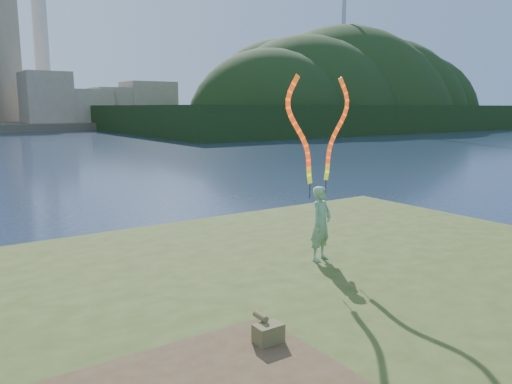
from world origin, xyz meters
TOP-DOWN VIEW (x-y plane):
  - ground at (0.00, 0.00)m, footprint 320.00×320.00m
  - grassy_knoll at (0.00, -2.30)m, footprint 20.00×18.00m
  - wooded_hill at (59.57, 59.96)m, footprint 78.00×50.00m
  - woman_with_ribbons at (1.92, -0.04)m, footprint 1.91×0.65m
  - canvas_bag at (-0.98, -2.36)m, footprint 0.36×0.42m

SIDE VIEW (x-z plane):
  - ground at x=0.00m, z-range 0.00..0.00m
  - wooded_hill at x=59.57m, z-range -31.34..31.66m
  - grassy_knoll at x=0.00m, z-range -0.06..0.74m
  - canvas_bag at x=-0.98m, z-range 0.77..1.11m
  - woman_with_ribbons at x=1.92m, z-range 0.31..4.18m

